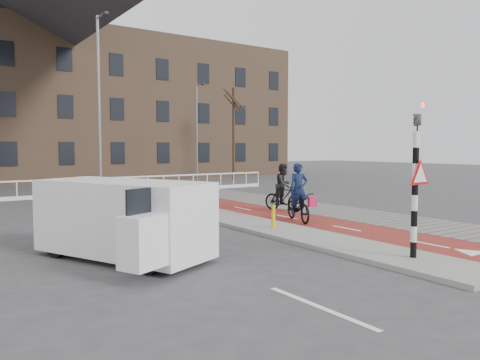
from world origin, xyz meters
TOP-DOWN VIEW (x-y plane):
  - ground at (0.00, 0.00)m, footprint 120.00×120.00m
  - bike_lane at (1.50, 10.00)m, footprint 2.50×60.00m
  - sidewalk at (4.30, 10.00)m, footprint 3.00×60.00m
  - curb_island at (-0.70, 4.00)m, footprint 1.80×16.00m
  - traffic_signal at (-0.60, -2.02)m, footprint 0.80×0.80m
  - bollard at (-0.81, 2.92)m, footprint 0.12×0.12m
  - cyclist_near at (1.19, 3.99)m, footprint 1.34×2.12m
  - cyclist_far at (2.45, 6.37)m, footprint 1.05×1.90m
  - van at (-5.97, 2.11)m, footprint 3.37×4.64m
  - railing at (-5.00, 17.00)m, footprint 28.00×0.10m
  - townhouse_row at (-3.00, 32.00)m, footprint 46.00×10.00m
  - tree_right at (10.92, 22.90)m, footprint 0.24×0.24m
  - streetlight_near at (-3.60, 11.21)m, footprint 0.12×0.12m
  - streetlight_right at (6.76, 21.50)m, footprint 0.12×0.12m

SIDE VIEW (x-z plane):
  - ground at x=0.00m, z-range 0.00..0.00m
  - bike_lane at x=1.50m, z-range 0.00..0.01m
  - sidewalk at x=4.30m, z-range 0.00..0.01m
  - curb_island at x=-0.70m, z-range 0.00..0.12m
  - railing at x=-5.00m, z-range -0.19..0.80m
  - bollard at x=-0.81m, z-range 0.12..0.83m
  - cyclist_near at x=1.19m, z-range -0.33..1.74m
  - cyclist_far at x=2.45m, z-range -0.16..1.80m
  - van at x=-5.97m, z-range 0.05..1.90m
  - traffic_signal at x=-0.60m, z-range 0.15..3.83m
  - streetlight_right at x=6.76m, z-range 0.00..7.24m
  - tree_right at x=10.92m, z-range 0.00..7.39m
  - streetlight_near at x=-3.60m, z-range 0.00..8.10m
  - townhouse_row at x=-3.00m, z-range -0.14..15.76m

